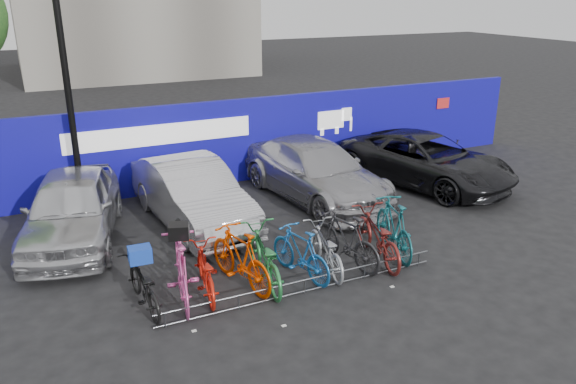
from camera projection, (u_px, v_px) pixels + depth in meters
ground at (291, 279)px, 10.88m from camera, size 100.00×100.00×0.00m
hoarding at (197, 146)px, 15.57m from camera, size 22.00×0.18×2.40m
lamppost at (67, 81)px, 13.05m from camera, size 0.25×0.50×6.11m
bike_rack at (305, 286)px, 10.32m from camera, size 5.60×0.03×0.30m
car_0 at (72, 208)px, 12.32m from camera, size 2.86×4.85×1.55m
car_1 at (192, 194)px, 13.22m from camera, size 2.04×4.73×1.51m
car_2 at (315, 171)px, 14.88m from camera, size 2.73×5.40×1.50m
car_3 at (425, 160)px, 15.98m from camera, size 3.72×5.61×1.43m
bike_0 at (143, 285)px, 9.78m from camera, size 0.73×1.75×0.89m
bike_1 at (182, 269)px, 9.96m from camera, size 0.93×2.11×1.23m
bike_2 at (205, 271)px, 10.22m from camera, size 0.86×1.82×0.92m
bike_3 at (240, 257)px, 10.47m from camera, size 0.96×2.01×1.17m
bike_4 at (264, 257)px, 10.56m from camera, size 0.97×2.14×1.08m
bike_5 at (300, 253)px, 10.81m from camera, size 0.86×1.78×1.03m
bike_6 at (325, 249)px, 11.09m from camera, size 0.87×1.86×0.94m
bike_7 at (347, 239)px, 11.27m from camera, size 0.92×1.96×1.14m
bike_8 at (377, 237)px, 11.47m from camera, size 1.00×2.10×1.06m
bike_9 at (394, 227)px, 11.78m from camera, size 1.02×2.05×1.19m
cargo_crate at (140, 255)px, 9.58m from camera, size 0.40×0.31×0.27m
cargo_topcase at (179, 231)px, 9.71m from camera, size 0.43×0.41×0.26m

